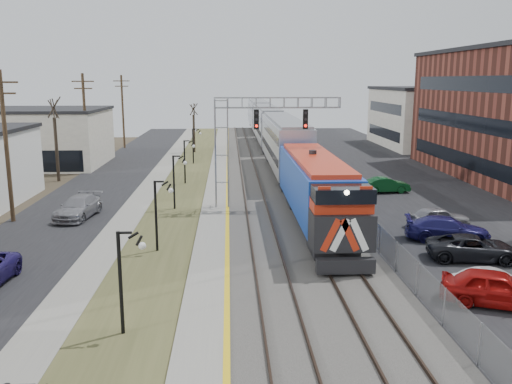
{
  "coord_description": "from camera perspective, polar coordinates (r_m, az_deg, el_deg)",
  "views": [
    {
      "loc": [
        0.02,
        -10.99,
        9.35
      ],
      "look_at": [
        1.67,
        21.48,
        2.6
      ],
      "focal_mm": 38.0,
      "sensor_mm": 36.0,
      "label": 1
    }
  ],
  "objects": [
    {
      "name": "car_lot_d",
      "position": [
        33.89,
        19.5,
        -3.75
      ],
      "size": [
        5.15,
        2.96,
        1.41
      ],
      "primitive_type": "imported",
      "rotation": [
        0.0,
        0.0,
        1.36
      ],
      "color": "navy",
      "rests_on": "ground"
    },
    {
      "name": "car_lot_c",
      "position": [
        30.77,
        21.91,
        -5.54
      ],
      "size": [
        5.07,
        2.98,
        1.32
      ],
      "primitive_type": "imported",
      "rotation": [
        0.0,
        0.0,
        1.4
      ],
      "color": "black",
      "rests_on": "ground"
    },
    {
      "name": "track_far",
      "position": [
        47.19,
        3.82,
        0.62
      ],
      "size": [
        1.58,
        120.0,
        0.15
      ],
      "color": "#2D2119",
      "rests_on": "ballast_bed"
    },
    {
      "name": "platform",
      "position": [
        46.92,
        -4.09,
        0.35
      ],
      "size": [
        2.0,
        120.0,
        0.24
      ],
      "primitive_type": "cube",
      "color": "gray",
      "rests_on": "ground"
    },
    {
      "name": "parking_lot",
      "position": [
        49.57,
        15.96,
        0.42
      ],
      "size": [
        16.0,
        120.0,
        0.04
      ],
      "primitive_type": "cube",
      "color": "black",
      "rests_on": "ground"
    },
    {
      "name": "street_west",
      "position": [
        48.32,
        -16.63,
        0.1
      ],
      "size": [
        7.0,
        120.0,
        0.04
      ],
      "primitive_type": "cube",
      "color": "black",
      "rests_on": "ground"
    },
    {
      "name": "signal_gantry",
      "position": [
        39.18,
        -1.14,
        6.22
      ],
      "size": [
        9.0,
        1.07,
        8.15
      ],
      "color": "gray",
      "rests_on": "ground"
    },
    {
      "name": "car_lot_a",
      "position": [
        25.09,
        24.0,
        -9.33
      ],
      "size": [
        4.85,
        3.4,
        1.53
      ],
      "primitive_type": "imported",
      "rotation": [
        0.0,
        0.0,
        1.17
      ],
      "color": "#960D0B",
      "rests_on": "ground"
    },
    {
      "name": "track_near",
      "position": [
        46.92,
        -0.43,
        0.58
      ],
      "size": [
        1.58,
        120.0,
        0.15
      ],
      "color": "#2D2119",
      "rests_on": "ballast_bed"
    },
    {
      "name": "car_lot_e",
      "position": [
        36.69,
        18.67,
        -2.59
      ],
      "size": [
        4.04,
        1.93,
        1.33
      ],
      "primitive_type": "imported",
      "rotation": [
        0.0,
        0.0,
        1.67
      ],
      "color": "gray",
      "rests_on": "ground"
    },
    {
      "name": "car_street_b",
      "position": [
        39.16,
        -18.21,
        -1.59
      ],
      "size": [
        2.7,
        5.25,
        1.46
      ],
      "primitive_type": "imported",
      "rotation": [
        0.0,
        0.0,
        -0.13
      ],
      "color": "gray",
      "rests_on": "ground"
    },
    {
      "name": "bare_trees",
      "position": [
        51.92,
        -17.05,
        3.85
      ],
      "size": [
        12.3,
        42.3,
        5.95
      ],
      "color": "#382D23",
      "rests_on": "ground"
    },
    {
      "name": "fence",
      "position": [
        47.49,
        7.07,
        1.27
      ],
      "size": [
        0.04,
        120.0,
        1.6
      ],
      "primitive_type": "cube",
      "color": "gray",
      "rests_on": "ground"
    },
    {
      "name": "car_lot_f",
      "position": [
        46.82,
        13.52,
        0.69
      ],
      "size": [
        4.02,
        1.66,
        1.29
      ],
      "primitive_type": "imported",
      "rotation": [
        0.0,
        0.0,
        1.65
      ],
      "color": "#0D451D",
      "rests_on": "ground"
    },
    {
      "name": "train",
      "position": [
        69.11,
        1.67,
        6.38
      ],
      "size": [
        3.0,
        85.85,
        5.33
      ],
      "color": "#1541B1",
      "rests_on": "ground"
    },
    {
      "name": "utility_poles",
      "position": [
        39.05,
        -24.78,
        4.26
      ],
      "size": [
        0.28,
        80.28,
        10.0
      ],
      "color": "#4C3823",
      "rests_on": "ground"
    },
    {
      "name": "grass_median",
      "position": [
        47.1,
        -7.74,
        0.21
      ],
      "size": [
        4.0,
        120.0,
        0.06
      ],
      "primitive_type": "cube",
      "color": "#444726",
      "rests_on": "ground"
    },
    {
      "name": "ballast_bed",
      "position": [
        47.08,
        2.01,
        0.39
      ],
      "size": [
        8.0,
        120.0,
        0.2
      ],
      "primitive_type": "cube",
      "color": "#595651",
      "rests_on": "ground"
    },
    {
      "name": "car_lot_b",
      "position": [
        25.71,
        24.05,
        -9.11
      ],
      "size": [
        4.04,
        1.68,
        1.3
      ],
      "primitive_type": "imported",
      "rotation": [
        0.0,
        0.0,
        1.49
      ],
      "color": "silver",
      "rests_on": "ground"
    },
    {
      "name": "lampposts",
      "position": [
        30.45,
        -10.41,
        -2.44
      ],
      "size": [
        0.14,
        62.14,
        4.0
      ],
      "color": "black",
      "rests_on": "ground"
    },
    {
      "name": "sidewalk",
      "position": [
        47.44,
        -11.35,
        0.18
      ],
      "size": [
        2.0,
        120.0,
        0.08
      ],
      "primitive_type": "cube",
      "color": "gray",
      "rests_on": "ground"
    },
    {
      "name": "platform_edge",
      "position": [
        46.88,
        -3.02,
        0.51
      ],
      "size": [
        0.24,
        120.0,
        0.01
      ],
      "primitive_type": "cube",
      "color": "gold",
      "rests_on": "platform"
    }
  ]
}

